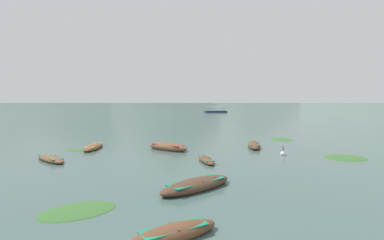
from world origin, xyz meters
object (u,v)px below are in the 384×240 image
Objects in this scene: rowboat_2 at (51,159)px; mooring_buoy at (283,154)px; rowboat_0 at (206,160)px; rowboat_4 at (168,147)px; rowboat_3 at (254,145)px; rowboat_5 at (196,185)px; rowboat_6 at (94,147)px; ferry_0 at (216,112)px; rowboat_1 at (174,233)px.

mooring_buoy is at bearing 10.95° from rowboat_2.
rowboat_4 is (-3.55, 4.78, 0.11)m from rowboat_0.
rowboat_3 reaches higher than rowboat_5.
mooring_buoy reaches higher than rowboat_6.
rowboat_5 is (-4.76, -12.96, -0.00)m from rowboat_3.
rowboat_0 is 0.35× the size of ferry_0.
rowboat_3 is 8.18m from rowboat_4.
rowboat_2 is at bearing -100.15° from rowboat_6.
ferry_0 is 87.63m from mooring_buoy.
rowboat_0 is at bearing 86.69° from rowboat_5.
rowboat_0 is 0.78× the size of rowboat_3.
rowboat_2 is 4.32× the size of mooring_buoy.
rowboat_1 is at bearing -91.56° from ferry_0.
rowboat_6 reaches higher than rowboat_0.
ferry_0 is at bearing 92.73° from mooring_buoy.
rowboat_5 reaches higher than rowboat_2.
rowboat_2 is at bearing -98.37° from ferry_0.
rowboat_2 is 17.32m from rowboat_3.
rowboat_6 reaches higher than rowboat_2.
ferry_0 is (1.99, 90.51, 0.31)m from rowboat_0.
ferry_0 is (5.54, 85.73, 0.20)m from rowboat_4.
rowboat_4 is at bearing -93.70° from ferry_0.
rowboat_4 is at bearing -0.57° from rowboat_6.
mooring_buoy reaches higher than rowboat_4.
rowboat_3 is at bearing -88.36° from ferry_0.
rowboat_5 reaches higher than rowboat_6.
rowboat_3 is at bearing 73.94° from rowboat_1.
rowboat_3 is 1.00× the size of rowboat_5.
rowboat_5 is 11.31m from mooring_buoy.
rowboat_1 is at bearing -94.80° from rowboat_5.
rowboat_4 is (-7.95, -1.93, 0.05)m from rowboat_3.
rowboat_3 reaches higher than rowboat_0.
rowboat_1 is 15.88m from mooring_buoy.
mooring_buoy reaches higher than rowboat_2.
rowboat_0 is 0.78× the size of rowboat_5.
rowboat_2 is (-10.61, 10.89, -0.02)m from rowboat_1.
rowboat_1 is at bearing -45.74° from rowboat_2.
rowboat_2 is at bearing -155.71° from rowboat_3.
rowboat_3 is 83.84m from ferry_0.
rowboat_2 is 0.93× the size of rowboat_5.
ferry_0 is (2.78, 101.82, 0.27)m from rowboat_1.
ferry_0 reaches higher than rowboat_6.
rowboat_5 is (0.42, 5.05, 0.03)m from rowboat_1.
rowboat_6 is (-10.09, 11.11, -0.03)m from rowboat_5.
rowboat_6 is at bearing 79.85° from rowboat_2.
rowboat_6 is at bearing 179.43° from rowboat_4.
rowboat_2 is (-11.39, -0.42, 0.02)m from rowboat_0.
rowboat_1 is 0.81× the size of rowboat_2.
ferry_0 reaches higher than rowboat_3.
rowboat_0 is at bearing 86.02° from rowboat_1.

